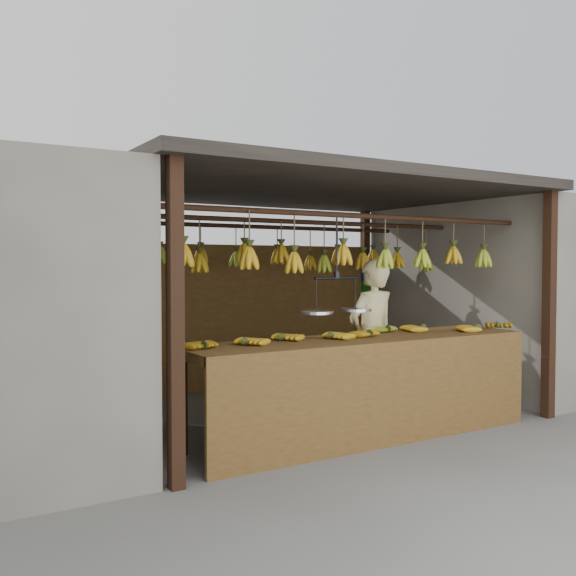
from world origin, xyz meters
TOP-DOWN VIEW (x-y plane):
  - ground at (0.00, 0.00)m, footprint 80.00×80.00m
  - stall at (0.00, 0.33)m, footprint 4.30×3.30m
  - neighbor_right at (3.60, 0.00)m, footprint 3.00×3.00m
  - counter at (-0.08, -1.22)m, footprint 3.54×0.77m
  - hanging_bananas at (0.01, 0.00)m, footprint 3.63×2.25m
  - balance_scale at (-0.28, -1.00)m, footprint 0.76×0.35m
  - vendor at (0.44, -0.60)m, footprint 0.64×0.47m
  - bag_bundles at (1.94, 1.35)m, footprint 0.08×0.26m

SIDE VIEW (x-z plane):
  - ground at x=0.00m, z-range 0.00..0.00m
  - counter at x=-0.08m, z-range 0.23..1.19m
  - vendor at x=0.44m, z-range 0.00..1.61m
  - bag_bundles at x=1.94m, z-range 0.31..1.67m
  - neighbor_right at x=3.60m, z-range 0.00..2.30m
  - balance_scale at x=-0.28m, z-range 0.75..1.62m
  - hanging_bananas at x=0.01m, z-range 1.43..1.81m
  - stall at x=0.00m, z-range 0.77..3.17m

